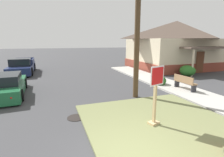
# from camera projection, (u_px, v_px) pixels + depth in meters

# --- Properties ---
(grass_corner_patch) EXTENTS (5.37, 5.81, 0.08)m
(grass_corner_patch) POSITION_uv_depth(u_px,v_px,m) (163.00, 125.00, 6.20)
(grass_corner_patch) COLOR olive
(grass_corner_patch) RESTS_ON ground
(sidewalk_strip) EXTENTS (2.20, 18.17, 0.12)m
(sidewalk_strip) POSITION_uv_depth(u_px,v_px,m) (171.00, 86.00, 11.65)
(sidewalk_strip) COLOR #B2AFA8
(sidewalk_strip) RESTS_ON ground
(stop_sign) EXTENTS (0.64, 0.38, 2.11)m
(stop_sign) POSITION_uv_depth(u_px,v_px,m) (155.00, 98.00, 6.00)
(stop_sign) COLOR tan
(stop_sign) RESTS_ON grass_corner_patch
(manhole_cover) EXTENTS (0.70, 0.70, 0.02)m
(manhole_cover) POSITION_uv_depth(u_px,v_px,m) (76.00, 118.00, 6.90)
(manhole_cover) COLOR black
(manhole_cover) RESTS_ON ground
(parked_sedan_green) EXTENTS (2.12, 4.58, 1.25)m
(parked_sedan_green) POSITION_uv_depth(u_px,v_px,m) (5.00, 86.00, 9.61)
(parked_sedan_green) COLOR #1E6038
(parked_sedan_green) RESTS_ON ground
(pickup_truck_navy) EXTENTS (2.09, 5.43, 1.48)m
(pickup_truck_navy) POSITION_uv_depth(u_px,v_px,m) (22.00, 67.00, 16.32)
(pickup_truck_navy) COLOR #19234C
(pickup_truck_navy) RESTS_ON ground
(street_bench) EXTENTS (0.48, 1.52, 0.85)m
(street_bench) POSITION_uv_depth(u_px,v_px,m) (184.00, 82.00, 10.49)
(street_bench) COLOR #93704C
(street_bench) RESTS_ON sidewalk_strip
(corner_house) EXTENTS (9.67, 8.93, 5.22)m
(corner_house) POSITION_uv_depth(u_px,v_px,m) (175.00, 44.00, 19.61)
(corner_house) COLOR brown
(corner_house) RESTS_ON ground
(shrub_near_porch) EXTENTS (1.33, 1.33, 0.96)m
(shrub_near_porch) POSITION_uv_depth(u_px,v_px,m) (187.00, 71.00, 15.17)
(shrub_near_porch) COLOR #2F6E28
(shrub_near_porch) RESTS_ON ground
(shrub_by_curb) EXTENTS (0.96, 0.96, 0.72)m
(shrub_by_curb) POSITION_uv_depth(u_px,v_px,m) (159.00, 81.00, 11.84)
(shrub_by_curb) COLOR #2B6024
(shrub_by_curb) RESTS_ON ground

